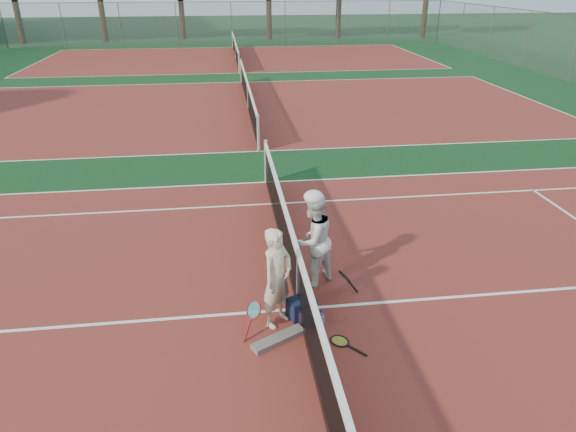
{
  "coord_description": "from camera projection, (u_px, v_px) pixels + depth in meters",
  "views": [
    {
      "loc": [
        -1.0,
        -6.58,
        4.75
      ],
      "look_at": [
        0.0,
        1.22,
        1.05
      ],
      "focal_mm": 32.0,
      "sensor_mm": 36.0,
      "label": 1
    }
  ],
  "objects": [
    {
      "name": "net_far_a",
      "position": [
        248.0,
        95.0,
        19.94
      ],
      "size": [
        0.1,
        10.98,
        1.02
      ],
      "primitive_type": null,
      "color": "black",
      "rests_on": "ground"
    },
    {
      "name": "racket_spare",
      "position": [
        340.0,
        341.0,
        7.32
      ],
      "size": [
        0.6,
        0.63,
        0.03
      ],
      "primitive_type": null,
      "rotation": [
        0.0,
        0.0,
        2.28
      ],
      "color": "black",
      "rests_on": "ground"
    },
    {
      "name": "ground",
      "position": [
        298.0,
        309.0,
        8.04
      ],
      "size": [
        130.0,
        130.0,
        0.0
      ],
      "primitive_type": "plane",
      "color": "#0E3315",
      "rests_on": "ground"
    },
    {
      "name": "racket_red",
      "position": [
        254.0,
        318.0,
        7.4
      ],
      "size": [
        0.43,
        0.44,
        0.52
      ],
      "primitive_type": null,
      "rotation": [
        0.0,
        0.0,
        0.86
      ],
      "color": "maroon",
      "rests_on": "ground"
    },
    {
      "name": "court_far_a",
      "position": [
        248.0,
        108.0,
        20.15
      ],
      "size": [
        23.77,
        10.97,
        0.01
      ],
      "primitive_type": "cube",
      "color": "maroon",
      "rests_on": "ground"
    },
    {
      "name": "fence_back",
      "position": [
        231.0,
        24.0,
        37.91
      ],
      "size": [
        32.0,
        0.06,
        3.0
      ],
      "primitive_type": null,
      "color": "slate",
      "rests_on": "ground"
    },
    {
      "name": "sports_bag_purple",
      "position": [
        310.0,
        318.0,
        7.63
      ],
      "size": [
        0.35,
        0.32,
        0.23
      ],
      "primitive_type": "cube",
      "rotation": [
        0.0,
        0.0,
        -0.56
      ],
      "color": "black",
      "rests_on": "ground"
    },
    {
      "name": "net_cover_canvas",
      "position": [
        278.0,
        339.0,
        7.31
      ],
      "size": [
        0.82,
        0.56,
        0.09
      ],
      "primitive_type": "cube",
      "rotation": [
        0.0,
        0.0,
        0.49
      ],
      "color": "#5F5A56",
      "rests_on": "ground"
    },
    {
      "name": "player_a",
      "position": [
        277.0,
        278.0,
        7.42
      ],
      "size": [
        0.66,
        0.67,
        1.56
      ],
      "primitive_type": "imported",
      "rotation": [
        0.0,
        0.0,
        0.81
      ],
      "color": "beige",
      "rests_on": "ground"
    },
    {
      "name": "net_main",
      "position": [
        298.0,
        282.0,
        7.82
      ],
      "size": [
        0.1,
        10.98,
        1.02
      ],
      "primitive_type": null,
      "color": "black",
      "rests_on": "ground"
    },
    {
      "name": "player_b",
      "position": [
        313.0,
        240.0,
        8.41
      ],
      "size": [
        1.0,
        0.96,
        1.62
      ],
      "primitive_type": "imported",
      "rotation": [
        0.0,
        0.0,
        3.76
      ],
      "color": "white",
      "rests_on": "ground"
    },
    {
      "name": "racket_black_held",
      "position": [
        344.0,
        284.0,
        8.24
      ],
      "size": [
        0.45,
        0.39,
        0.5
      ],
      "primitive_type": null,
      "rotation": [
        0.0,
        0.0,
        3.53
      ],
      "color": "black",
      "rests_on": "ground"
    },
    {
      "name": "net_far_b",
      "position": [
        235.0,
        50.0,
        32.05
      ],
      "size": [
        0.1,
        10.98,
        1.02
      ],
      "primitive_type": null,
      "color": "black",
      "rests_on": "ground"
    },
    {
      "name": "water_bottle",
      "position": [
        321.0,
        324.0,
        7.45
      ],
      "size": [
        0.09,
        0.09,
        0.3
      ],
      "primitive_type": "cylinder",
      "color": "silver",
      "rests_on": "ground"
    },
    {
      "name": "court_main",
      "position": [
        298.0,
        309.0,
        8.04
      ],
      "size": [
        23.77,
        10.97,
        0.01
      ],
      "primitive_type": "cube",
      "color": "maroon",
      "rests_on": "ground"
    },
    {
      "name": "sports_bag_navy",
      "position": [
        301.0,
        308.0,
        7.81
      ],
      "size": [
        0.48,
        0.41,
        0.32
      ],
      "primitive_type": "cube",
      "rotation": [
        0.0,
        0.0,
        0.38
      ],
      "color": "black",
      "rests_on": "ground"
    },
    {
      "name": "court_far_b",
      "position": [
        236.0,
        58.0,
        32.27
      ],
      "size": [
        23.77,
        10.97,
        0.01
      ],
      "primitive_type": "cube",
      "color": "maroon",
      "rests_on": "ground"
    }
  ]
}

